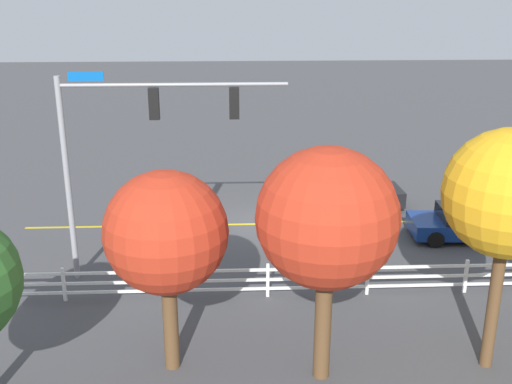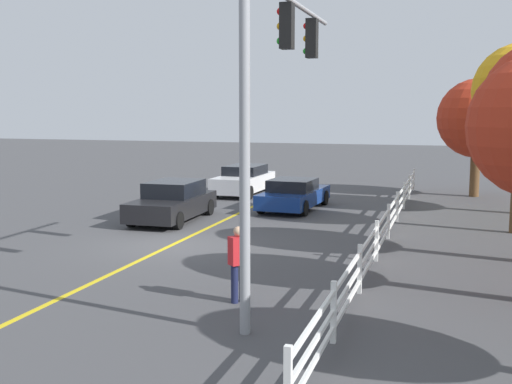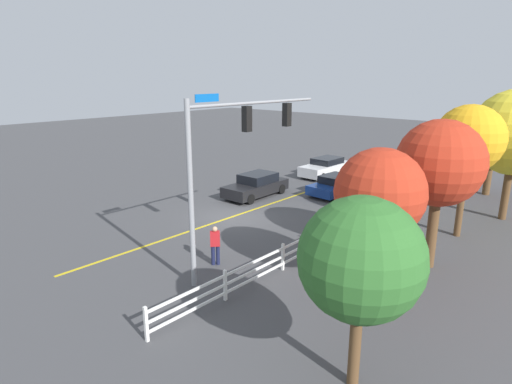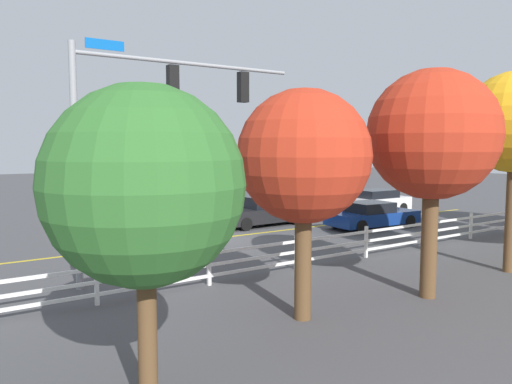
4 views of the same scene
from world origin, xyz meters
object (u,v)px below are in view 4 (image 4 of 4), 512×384
object	(u,v)px
car_1	(262,211)
tree_5	(433,136)
car_2	(374,202)
tree_4	(144,187)
pedestrian	(131,246)
car_0	(372,215)
tree_0	(304,158)

from	to	relation	value
car_1	tree_5	distance (m)	13.36
car_1	car_2	size ratio (longest dim) A/B	0.99
car_1	tree_4	size ratio (longest dim) A/B	0.95
pedestrian	car_1	bearing A→B (deg)	165.10
car_0	tree_0	distance (m)	14.12
car_2	tree_4	size ratio (longest dim) A/B	0.96
pedestrian	tree_4	distance (m)	8.69
car_1	car_2	bearing A→B (deg)	177.10
car_1	tree_5	xyz separation A→B (m)	(3.17, 12.47, 3.61)
tree_0	car_0	bearing A→B (deg)	-143.65
tree_4	pedestrian	bearing A→B (deg)	-107.99
car_0	tree_0	size ratio (longest dim) A/B	0.90
tree_4	tree_5	distance (m)	8.52
tree_5	car_2	bearing A→B (deg)	-132.29
car_0	tree_0	world-z (taller)	tree_0
car_2	tree_0	distance (m)	19.33
car_0	tree_4	distance (m)	18.71
car_1	tree_4	bearing A→B (deg)	48.08
car_1	tree_0	distance (m)	14.16
car_1	tree_5	bearing A→B (deg)	74.03
car_1	car_2	world-z (taller)	car_1
car_2	car_0	bearing A→B (deg)	43.10
car_0	car_1	world-z (taller)	car_1
pedestrian	tree_4	xyz separation A→B (m)	(2.57, 7.90, 2.54)
car_0	car_2	size ratio (longest dim) A/B	1.00
car_2	car_1	bearing A→B (deg)	-0.04
car_1	tree_4	xyz separation A→B (m)	(11.56, 13.67, 2.74)
car_0	car_1	bearing A→B (deg)	140.40
tree_4	tree_5	size ratio (longest dim) A/B	0.82
tree_4	car_2	bearing A→B (deg)	-145.41
car_0	tree_0	bearing A→B (deg)	-140.46
tree_0	tree_5	size ratio (longest dim) A/B	0.89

